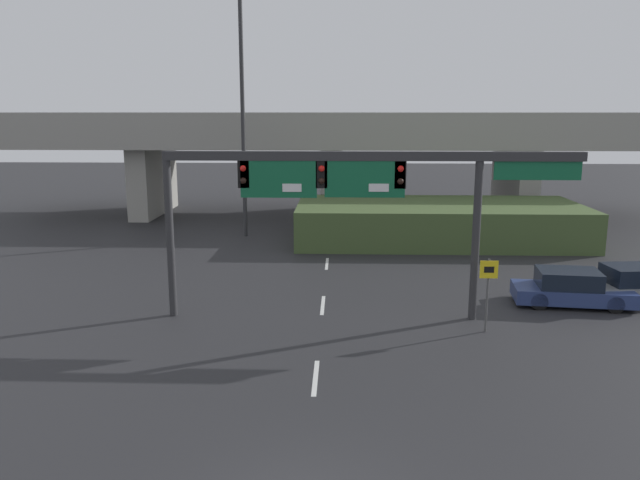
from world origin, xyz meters
The scene contains 8 objects.
lane_markings centered at (0.00, 15.86, 0.00)m, with size 0.14×35.83×0.01m.
signal_gantry centered at (1.04, 11.09, 4.85)m, with size 14.57×0.44×5.99m.
speed_limit_sign centered at (5.61, 9.73, 1.65)m, with size 0.60×0.11×2.54m.
highway_light_pole_near centered at (-5.05, 26.02, 7.38)m, with size 0.70×0.36×14.01m.
overpass_bridge centered at (0.00, 34.11, 5.04)m, with size 45.82×9.66×7.27m.
grass_embankment centered at (6.27, 25.02, 1.08)m, with size 16.12×7.40×2.16m.
parked_sedan_near_right centered at (9.55, 12.92, 0.64)m, with size 4.56×2.34×1.37m.
parked_sedan_mid_right centered at (12.30, 13.43, 0.66)m, with size 4.42×2.28×1.43m.
Camera 1 is at (0.70, -10.51, 7.33)m, focal length 35.00 mm.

